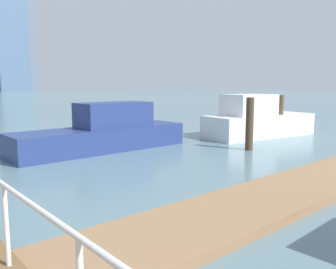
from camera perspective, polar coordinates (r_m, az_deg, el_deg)
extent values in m
plane|color=slate|center=(14.04, -21.96, -3.47)|extent=(300.00, 300.00, 0.00)
cube|color=#93704C|center=(8.61, 16.50, -9.67)|extent=(12.20, 2.00, 0.18)
cylinder|color=white|center=(4.95, -24.62, -13.24)|extent=(0.06, 0.06, 1.05)
cylinder|color=white|center=(3.02, -14.21, -15.80)|extent=(0.06, 27.71, 0.06)
cylinder|color=#473826|center=(14.74, 13.03, 1.67)|extent=(0.32, 0.32, 2.15)
cylinder|color=brown|center=(19.15, 17.73, 2.88)|extent=(0.26, 0.26, 2.13)
cube|color=white|center=(18.97, 14.52, 1.44)|extent=(6.37, 3.01, 1.13)
cube|color=white|center=(18.30, 12.91, 4.69)|extent=(2.70, 2.06, 1.05)
cube|color=navy|center=(14.64, -10.61, -0.72)|extent=(7.36, 2.00, 0.93)
cube|color=navy|center=(14.84, -8.72, 3.21)|extent=(3.04, 1.55, 1.00)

